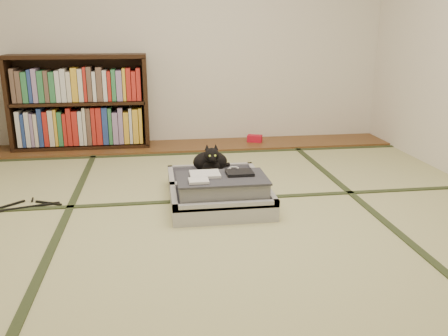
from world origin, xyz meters
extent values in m
plane|color=#C0BB80|center=(0.00, 0.00, 0.00)|extent=(4.50, 4.50, 0.00)
cube|color=brown|center=(0.00, 2.00, 0.01)|extent=(4.00, 0.50, 0.02)
cube|color=red|center=(0.62, 2.03, 0.06)|extent=(0.17, 0.14, 0.07)
plane|color=silver|center=(0.00, 2.25, 1.20)|extent=(4.00, 0.00, 4.00)
cube|color=#2D381E|center=(-1.00, 0.00, 0.00)|extent=(0.05, 4.50, 0.01)
cube|color=#2D381E|center=(1.00, 0.00, 0.00)|extent=(0.05, 4.50, 0.01)
cube|color=#2D381E|center=(0.00, 0.40, 0.00)|extent=(4.00, 0.05, 0.01)
cube|color=#2D381E|center=(0.00, 1.70, 0.00)|extent=(4.00, 0.05, 0.01)
cube|color=black|center=(-1.78, 2.07, 0.47)|extent=(0.04, 0.30, 0.85)
cube|color=black|center=(-0.49, 2.07, 0.47)|extent=(0.04, 0.30, 0.85)
cube|color=black|center=(-1.13, 2.07, 0.03)|extent=(1.33, 0.30, 0.04)
cube|color=black|center=(-1.13, 2.07, 0.91)|extent=(1.33, 0.30, 0.04)
cube|color=black|center=(-1.13, 2.07, 0.47)|extent=(1.27, 0.30, 0.03)
cube|color=black|center=(-1.13, 2.21, 0.47)|extent=(1.33, 0.02, 0.85)
cube|color=gray|center=(-1.13, 2.05, 0.25)|extent=(1.19, 0.21, 0.36)
cube|color=gray|center=(-1.13, 2.05, 0.66)|extent=(1.19, 0.21, 0.32)
cube|color=#A6A5AA|center=(0.01, 0.17, 0.06)|extent=(0.67, 0.44, 0.12)
cube|color=#2D2D34|center=(0.01, 0.17, 0.09)|extent=(0.60, 0.37, 0.09)
cube|color=#A6A5AA|center=(0.01, -0.03, 0.12)|extent=(0.67, 0.04, 0.04)
cube|color=#A6A5AA|center=(0.01, 0.38, 0.12)|extent=(0.67, 0.04, 0.04)
cube|color=#A6A5AA|center=(-0.31, 0.17, 0.12)|extent=(0.04, 0.44, 0.04)
cube|color=#A6A5AA|center=(0.33, 0.17, 0.12)|extent=(0.04, 0.44, 0.04)
cube|color=#A6A5AA|center=(0.01, 0.62, 0.06)|extent=(0.67, 0.44, 0.12)
cube|color=#2D2D34|center=(0.01, 0.62, 0.09)|extent=(0.60, 0.37, 0.09)
cube|color=#A6A5AA|center=(0.01, 0.41, 0.12)|extent=(0.67, 0.04, 0.04)
cube|color=#A6A5AA|center=(0.01, 0.82, 0.12)|extent=(0.67, 0.04, 0.04)
cube|color=#A6A5AA|center=(-0.31, 0.62, 0.12)|extent=(0.04, 0.44, 0.04)
cube|color=#A6A5AA|center=(0.33, 0.62, 0.12)|extent=(0.04, 0.44, 0.04)
cylinder|color=black|center=(0.01, 0.40, 0.12)|extent=(0.60, 0.02, 0.02)
cube|color=gray|center=(0.01, 0.17, 0.17)|extent=(0.57, 0.35, 0.12)
cube|color=#35353C|center=(0.01, 0.17, 0.24)|extent=(0.59, 0.36, 0.01)
cube|color=silver|center=(-0.10, 0.22, 0.25)|extent=(0.20, 0.16, 0.02)
cube|color=black|center=(0.13, 0.22, 0.25)|extent=(0.18, 0.14, 0.02)
cube|color=silver|center=(-0.15, 0.08, 0.25)|extent=(0.12, 0.11, 0.02)
cube|color=white|center=(-0.19, -0.04, 0.06)|extent=(0.05, 0.01, 0.04)
cube|color=white|center=(-0.08, -0.04, 0.05)|extent=(0.04, 0.01, 0.03)
cube|color=orange|center=(0.23, -0.04, 0.06)|extent=(0.04, 0.01, 0.03)
cube|color=#197F33|center=(0.17, -0.04, 0.08)|extent=(0.04, 0.01, 0.02)
ellipsoid|color=black|center=(-0.01, 0.67, 0.21)|extent=(0.26, 0.17, 0.16)
ellipsoid|color=black|center=(-0.01, 0.60, 0.19)|extent=(0.13, 0.09, 0.09)
ellipsoid|color=black|center=(-0.01, 0.57, 0.29)|extent=(0.11, 0.10, 0.10)
sphere|color=black|center=(-0.01, 0.53, 0.27)|extent=(0.05, 0.05, 0.05)
cone|color=black|center=(-0.04, 0.59, 0.34)|extent=(0.04, 0.05, 0.05)
cone|color=black|center=(0.02, 0.59, 0.34)|extent=(0.04, 0.05, 0.05)
sphere|color=#A5BF33|center=(-0.03, 0.52, 0.29)|extent=(0.02, 0.02, 0.02)
sphere|color=#A5BF33|center=(0.01, 0.52, 0.29)|extent=(0.02, 0.02, 0.02)
cylinder|color=black|center=(0.08, 0.75, 0.15)|extent=(0.16, 0.09, 0.03)
torus|color=white|center=(0.17, 0.69, 0.13)|extent=(0.09, 0.09, 0.01)
torus|color=white|center=(0.18, 0.69, 0.14)|extent=(0.08, 0.08, 0.01)
cube|color=black|center=(-1.29, 0.43, 0.01)|extent=(0.41, 0.14, 0.01)
cube|color=black|center=(-1.41, 0.49, 0.01)|extent=(0.16, 0.16, 0.01)
cube|color=black|center=(-1.16, 0.49, 0.01)|extent=(0.19, 0.11, 0.01)
cylinder|color=black|center=(-1.29, 0.57, 0.01)|extent=(0.02, 0.07, 0.01)
camera|label=1|loc=(-0.40, -2.73, 1.18)|focal=38.00mm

